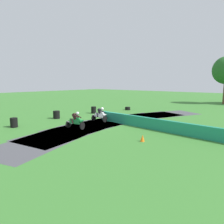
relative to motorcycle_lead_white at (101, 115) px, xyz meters
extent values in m
plane|color=#38752D|center=(0.77, 0.54, -0.63)|extent=(120.00, 120.00, 0.00)
cube|color=#47474C|center=(2.79, 7.82, -0.63)|extent=(6.84, 9.00, 0.01)
cube|color=#47474C|center=(1.85, 5.48, -0.63)|extent=(6.08, 8.97, 0.01)
cube|color=#47474C|center=(1.19, 3.04, -0.63)|extent=(5.24, 8.79, 0.01)
cube|color=#47474C|center=(0.84, 0.54, -0.63)|extent=(4.32, 8.50, 0.01)
cube|color=#47474C|center=(0.79, -1.99, -0.63)|extent=(3.99, 8.37, 0.01)
cube|color=#47474C|center=(1.04, -4.50, -0.63)|extent=(4.94, 8.71, 0.01)
cube|color=#47474C|center=(1.60, -6.96, -0.63)|extent=(5.81, 8.92, 0.01)
cube|color=#1E8466|center=(6.14, 0.11, -0.18)|extent=(12.81, 1.33, 0.90)
cylinder|color=black|center=(0.63, -0.08, -0.35)|extent=(0.13, 0.76, 0.76)
cylinder|color=black|center=(-0.77, -0.15, -0.35)|extent=(0.13, 0.76, 0.76)
cube|color=silver|center=(-0.07, -0.02, -0.06)|extent=(1.02, 0.44, 0.47)
ellipsoid|color=silver|center=(0.10, 0.07, 0.18)|extent=(0.46, 0.36, 0.32)
cone|color=silver|center=(0.60, 0.05, 0.05)|extent=(0.41, 0.44, 0.48)
cylinder|color=#B2B2B7|center=(-0.67, -0.19, -0.10)|extent=(0.41, 0.12, 0.18)
cube|color=black|center=(-0.16, 0.09, 0.30)|extent=(0.51, 0.46, 0.63)
sphere|color=white|center=(0.06, 0.19, 0.57)|extent=(0.26, 0.26, 0.26)
cylinder|color=black|center=(0.11, 0.29, 0.27)|extent=(0.43, 0.14, 0.24)
cylinder|color=black|center=(0.13, -0.06, 0.38)|extent=(0.43, 0.14, 0.24)
cylinder|color=black|center=(-0.26, 0.14, -0.10)|extent=(0.28, 0.23, 0.42)
cylinder|color=black|center=(-0.24, -0.20, 0.01)|extent=(0.28, 0.23, 0.42)
cylinder|color=black|center=(1.28, -3.50, -0.34)|extent=(0.24, 0.70, 0.70)
cylinder|color=black|center=(-0.09, -3.81, -0.34)|extent=(0.24, 0.70, 0.70)
cube|color=#198438|center=(0.59, -3.60, -0.04)|extent=(1.05, 0.56, 0.44)
ellipsoid|color=#198438|center=(0.75, -3.52, 0.21)|extent=(0.50, 0.41, 0.29)
cone|color=#198438|center=(1.24, -3.43, 0.08)|extent=(0.46, 0.42, 0.45)
cylinder|color=#B2B2B7|center=(0.03, -3.86, -0.10)|extent=(0.42, 0.18, 0.17)
cube|color=#331919|center=(0.49, -3.55, 0.33)|extent=(0.56, 0.36, 0.61)
sphere|color=white|center=(0.70, -3.46, 0.61)|extent=(0.26, 0.26, 0.26)
cylinder|color=#331919|center=(0.73, -3.31, 0.33)|extent=(0.44, 0.17, 0.24)
cylinder|color=#331919|center=(0.80, -3.66, 0.39)|extent=(0.44, 0.17, 0.24)
cylinder|color=#331919|center=(0.37, -3.47, -0.06)|extent=(0.30, 0.16, 0.42)
cylinder|color=#331919|center=(0.45, -3.81, 0.01)|extent=(0.30, 0.16, 0.42)
cylinder|color=black|center=(-2.67, 8.18, -0.53)|extent=(0.70, 0.70, 0.20)
cylinder|color=black|center=(-2.67, 8.18, -0.33)|extent=(0.70, 0.70, 0.20)
cylinder|color=black|center=(-4.08, 3.16, -0.53)|extent=(0.60, 0.60, 0.20)
cylinder|color=black|center=(-4.08, 3.16, -0.33)|extent=(0.60, 0.60, 0.20)
cylinder|color=black|center=(-4.08, 3.16, -0.13)|extent=(0.60, 0.60, 0.20)
cylinder|color=black|center=(-4.08, 3.16, 0.07)|extent=(0.60, 0.60, 0.20)
cylinder|color=black|center=(-4.47, -1.84, -0.53)|extent=(0.67, 0.67, 0.20)
cylinder|color=black|center=(-4.47, -1.84, -0.33)|extent=(0.67, 0.67, 0.20)
cylinder|color=black|center=(-4.47, -1.84, -0.13)|extent=(0.67, 0.67, 0.20)
cylinder|color=black|center=(-4.47, -1.84, 0.07)|extent=(0.67, 0.67, 0.20)
cylinder|color=black|center=(-3.72, -6.59, -0.53)|extent=(0.59, 0.59, 0.20)
cylinder|color=black|center=(-3.72, -6.59, -0.33)|extent=(0.59, 0.59, 0.20)
cylinder|color=black|center=(-3.72, -6.59, -0.13)|extent=(0.59, 0.59, 0.20)
cylinder|color=black|center=(-3.72, -6.59, 0.07)|extent=(0.59, 0.59, 0.20)
cone|color=orange|center=(6.71, -3.27, -0.41)|extent=(0.28, 0.28, 0.44)
cylinder|color=brown|center=(5.48, 24.70, 1.26)|extent=(0.44, 0.44, 3.79)
camera|label=1|loc=(13.48, -14.42, 3.17)|focal=33.45mm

